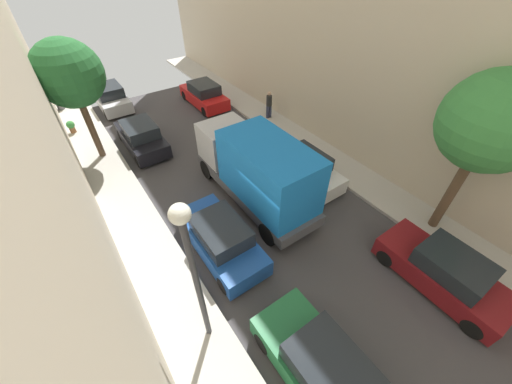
% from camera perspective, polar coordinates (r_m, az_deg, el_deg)
% --- Properties ---
extents(ground, '(32.00, 32.00, 0.00)m').
position_cam_1_polar(ground, '(12.50, 4.54, -5.95)').
color(ground, '#423F42').
extents(sidewalk_left, '(2.00, 44.00, 0.15)m').
position_cam_1_polar(sidewalk_left, '(11.12, -16.94, -16.52)').
color(sidewalk_left, '#B7B2A8').
rests_on(sidewalk_left, ground).
extents(sidewalk_right, '(2.00, 44.00, 0.15)m').
position_cam_1_polar(sidewalk_right, '(15.36, 19.30, 2.56)').
color(sidewalk_right, '#B7B2A8').
rests_on(sidewalk_right, ground).
extents(parked_car_left_2, '(1.78, 4.20, 1.57)m').
position_cam_1_polar(parked_car_left_2, '(9.07, 13.11, -30.76)').
color(parked_car_left_2, '#1E6638').
rests_on(parked_car_left_2, ground).
extents(parked_car_left_3, '(1.78, 4.20, 1.57)m').
position_cam_1_polar(parked_car_left_3, '(11.05, -6.89, -8.93)').
color(parked_car_left_3, '#194799').
rests_on(parked_car_left_3, ground).
extents(parked_car_left_4, '(1.78, 4.20, 1.57)m').
position_cam_1_polar(parked_car_left_4, '(17.61, -21.41, 9.97)').
color(parked_car_left_4, black).
rests_on(parked_car_left_4, ground).
extents(parked_car_left_5, '(1.78, 4.20, 1.57)m').
position_cam_1_polar(parked_car_left_5, '(23.20, -26.46, 16.17)').
color(parked_car_left_5, silver).
rests_on(parked_car_left_5, ground).
extents(parked_car_right_1, '(1.78, 4.20, 1.57)m').
position_cam_1_polar(parked_car_right_1, '(11.94, 32.76, -12.91)').
color(parked_car_right_1, maroon).
rests_on(parked_car_right_1, ground).
extents(parked_car_right_2, '(1.78, 4.20, 1.57)m').
position_cam_1_polar(parked_car_right_2, '(14.28, 9.13, 4.68)').
color(parked_car_right_2, white).
rests_on(parked_car_right_2, ground).
extents(parked_car_right_3, '(1.78, 4.20, 1.57)m').
position_cam_1_polar(parked_car_right_3, '(21.62, -10.07, 18.11)').
color(parked_car_right_3, red).
rests_on(parked_car_right_3, ground).
extents(delivery_truck, '(2.26, 6.60, 3.38)m').
position_cam_1_polar(delivery_truck, '(12.25, 0.11, 4.44)').
color(delivery_truck, '#4C4C51').
rests_on(delivery_truck, ground).
extents(pedestrian, '(0.40, 0.36, 1.72)m').
position_cam_1_polar(pedestrian, '(19.24, 2.56, 16.77)').
color(pedestrian, '#2D334C').
rests_on(pedestrian, sidewalk_right).
extents(street_tree_0, '(2.99, 2.99, 5.84)m').
position_cam_1_polar(street_tree_0, '(16.24, -32.63, 18.70)').
color(street_tree_0, brown).
rests_on(street_tree_0, sidewalk_left).
extents(street_tree_1, '(3.22, 3.22, 6.29)m').
position_cam_1_polar(street_tree_1, '(11.82, 39.04, 10.36)').
color(street_tree_1, brown).
rests_on(street_tree_1, sidewalk_right).
extents(potted_plant_0, '(0.62, 0.62, 0.94)m').
position_cam_1_polar(potted_plant_0, '(24.43, -34.07, 14.42)').
color(potted_plant_0, slate).
rests_on(potted_plant_0, sidewalk_left).
extents(potted_plant_1, '(0.45, 0.45, 0.73)m').
position_cam_1_polar(potted_plant_1, '(20.90, -32.34, 10.79)').
color(potted_plant_1, brown).
rests_on(potted_plant_1, sidewalk_left).
extents(lamp_post, '(0.44, 0.44, 5.36)m').
position_cam_1_polar(lamp_post, '(6.87, -12.32, -13.49)').
color(lamp_post, '#333338').
rests_on(lamp_post, sidewalk_left).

